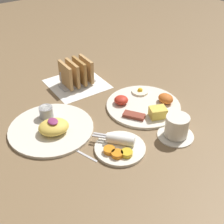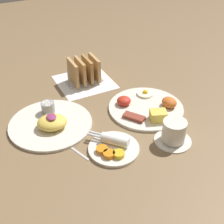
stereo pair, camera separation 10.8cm
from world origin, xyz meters
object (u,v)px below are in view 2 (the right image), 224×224
plate_condiments (114,147)px  plate_breakfast (147,107)px  coffee_cup (174,132)px  plate_foreground (51,122)px  toast_rack (84,71)px

plate_condiments → plate_breakfast: bearing=123.3°
coffee_cup → plate_breakfast: bearing=174.1°
plate_breakfast → plate_foreground: 0.35m
plate_breakfast → toast_rack: 0.32m
plate_breakfast → toast_rack: bearing=-156.3°
plate_foreground → toast_rack: bearing=135.2°
plate_condiments → plate_foreground: plate_foreground is taller
plate_breakfast → coffee_cup: coffee_cup is taller
plate_breakfast → plate_foreground: (-0.07, -0.34, 0.00)m
plate_breakfast → toast_rack: size_ratio=1.85×
toast_rack → coffee_cup: size_ratio=1.23×
plate_foreground → toast_rack: (-0.22, 0.22, 0.04)m
plate_breakfast → plate_condiments: plate_breakfast is taller
plate_breakfast → coffee_cup: 0.19m
plate_breakfast → plate_condiments: bearing=-56.7°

